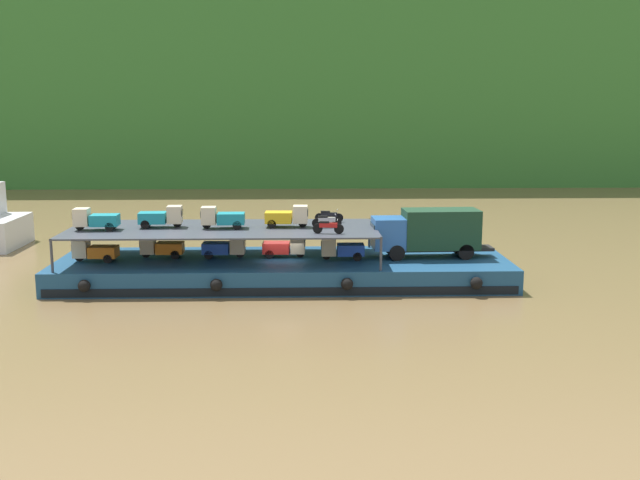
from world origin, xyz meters
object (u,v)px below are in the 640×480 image
(covered_lorry, at_px, (429,231))
(mini_truck_lower_fore, at_px, (285,247))
(motorcycle_upper_port, at_px, (328,227))
(mini_truck_upper_mid, at_px, (162,217))
(mini_truck_lower_aft, at_px, (161,247))
(cargo_barge, at_px, (283,270))
(mini_truck_upper_stern, at_px, (96,219))
(motorcycle_upper_centre, at_px, (326,221))
(mini_truck_lower_stern, at_px, (95,251))
(mini_truck_lower_mid, at_px, (225,247))
(motorcycle_upper_stbd, at_px, (329,216))
(mini_truck_upper_fore, at_px, (222,218))
(mini_truck_upper_bow, at_px, (287,216))
(mini_truck_lower_bow, at_px, (342,249))

(covered_lorry, xyz_separation_m, mini_truck_lower_fore, (-9.27, 0.23, -1.00))
(covered_lorry, xyz_separation_m, motorcycle_upper_port, (-6.59, -2.44, 0.74))
(covered_lorry, distance_m, mini_truck_lower_fore, 9.32)
(mini_truck_upper_mid, bearing_deg, mini_truck_lower_aft, 123.64)
(cargo_barge, distance_m, mini_truck_upper_stern, 12.17)
(motorcycle_upper_port, bearing_deg, mini_truck_lower_aft, 165.26)
(covered_lorry, height_order, motorcycle_upper_centre, covered_lorry)
(mini_truck_lower_stern, bearing_deg, mini_truck_upper_stern, 1.11)
(mini_truck_lower_stern, bearing_deg, motorcycle_upper_centre, 2.09)
(cargo_barge, relative_size, mini_truck_lower_mid, 10.32)
(mini_truck_upper_mid, bearing_deg, mini_truck_upper_stern, -166.79)
(covered_lorry, relative_size, motorcycle_upper_stbd, 4.17)
(covered_lorry, distance_m, mini_truck_upper_mid, 17.14)
(mini_truck_upper_stern, xyz_separation_m, mini_truck_upper_fore, (7.82, 0.45, 0.00))
(mini_truck_upper_bow, bearing_deg, mini_truck_lower_aft, 178.10)
(mini_truck_lower_aft, xyz_separation_m, motorcycle_upper_port, (10.65, -2.80, 1.74))
(mini_truck_lower_mid, bearing_deg, motorcycle_upper_centre, -3.98)
(mini_truck_lower_stern, xyz_separation_m, mini_truck_lower_mid, (8.06, 0.99, 0.00))
(mini_truck_upper_bow, bearing_deg, mini_truck_lower_mid, 178.09)
(mini_truck_upper_bow, bearing_deg, covered_lorry, -0.57)
(mini_truck_upper_bow, distance_m, motorcycle_upper_stbd, 3.33)
(mini_truck_lower_aft, distance_m, motorcycle_upper_stbd, 11.14)
(mini_truck_lower_aft, relative_size, motorcycle_upper_stbd, 1.44)
(cargo_barge, height_order, mini_truck_upper_fore, mini_truck_upper_fore)
(mini_truck_lower_aft, relative_size, mini_truck_upper_mid, 0.99)
(mini_truck_lower_aft, bearing_deg, covered_lorry, -1.20)
(motorcycle_upper_port, bearing_deg, mini_truck_lower_stern, 173.44)
(mini_truck_lower_fore, xyz_separation_m, mini_truck_lower_bow, (3.63, -0.79, 0.00))
(cargo_barge, distance_m, mini_truck_upper_mid, 8.47)
(cargo_barge, relative_size, mini_truck_lower_fore, 10.28)
(motorcycle_upper_centre, distance_m, motorcycle_upper_stbd, 2.23)
(motorcycle_upper_port, distance_m, motorcycle_upper_centre, 2.21)
(mini_truck_upper_bow, xyz_separation_m, motorcycle_upper_centre, (2.49, -0.32, -0.26))
(mini_truck_upper_mid, bearing_deg, mini_truck_lower_mid, 0.92)
(motorcycle_upper_port, xyz_separation_m, motorcycle_upper_centre, (-0.01, 2.21, 0.00))
(mini_truck_upper_mid, bearing_deg, mini_truck_lower_bow, -3.60)
(mini_truck_lower_bow, distance_m, motorcycle_upper_centre, 2.02)
(mini_truck_lower_stern, xyz_separation_m, motorcycle_upper_stbd, (14.84, 2.75, 1.74))
(mini_truck_upper_stern, height_order, motorcycle_upper_centre, mini_truck_upper_stern)
(mini_truck_upper_fore, bearing_deg, motorcycle_upper_stbd, 18.55)
(mini_truck_lower_aft, relative_size, motorcycle_upper_centre, 1.44)
(mini_truck_lower_mid, height_order, mini_truck_upper_fore, mini_truck_upper_fore)
(mini_truck_lower_fore, relative_size, mini_truck_upper_stern, 1.01)
(mini_truck_lower_mid, height_order, mini_truck_lower_fore, same)
(mini_truck_lower_stern, distance_m, motorcycle_upper_centre, 14.71)
(mini_truck_lower_bow, xyz_separation_m, motorcycle_upper_port, (-0.96, -1.88, 1.74))
(cargo_barge, xyz_separation_m, mini_truck_lower_bow, (3.74, -0.30, 1.44))
(mini_truck_lower_bow, relative_size, mini_truck_upper_bow, 0.99)
(mini_truck_lower_stern, distance_m, mini_truck_lower_aft, 4.11)
(mini_truck_lower_bow, xyz_separation_m, mini_truck_upper_stern, (-15.40, -0.20, 2.00))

